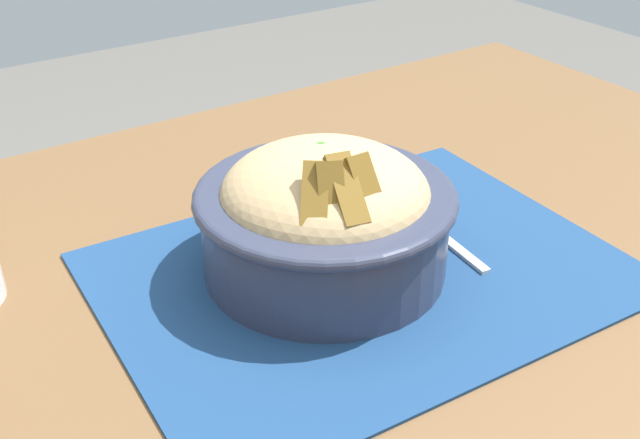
% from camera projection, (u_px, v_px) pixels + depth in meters
% --- Properties ---
extents(table, '(1.18, 0.81, 0.75)m').
position_uv_depth(table, '(338.00, 347.00, 0.69)').
color(table, brown).
rests_on(table, ground_plane).
extents(placemat, '(0.45, 0.34, 0.00)m').
position_uv_depth(placemat, '(366.00, 274.00, 0.67)').
color(placemat, navy).
rests_on(placemat, table).
extents(bowl, '(0.22, 0.22, 0.13)m').
position_uv_depth(bowl, '(320.00, 215.00, 0.64)').
color(bowl, '#2D3347').
rests_on(bowl, placemat).
extents(fork, '(0.03, 0.13, 0.00)m').
position_uv_depth(fork, '(438.00, 233.00, 0.72)').
color(fork, '#BDBDBD').
rests_on(fork, placemat).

